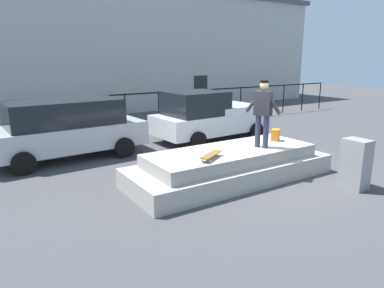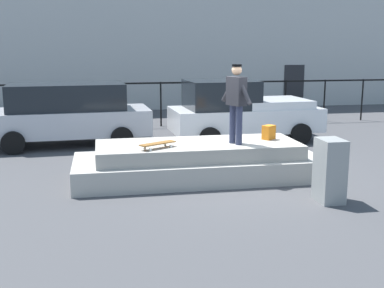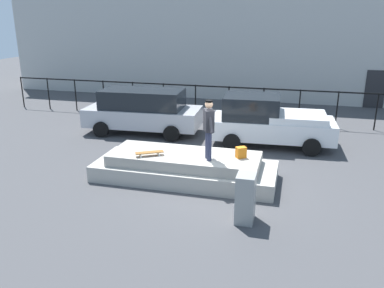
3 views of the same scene
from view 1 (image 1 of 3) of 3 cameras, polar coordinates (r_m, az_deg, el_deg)
ground_plane at (r=9.75m, az=10.60°, el=-4.86°), size 60.00×60.00×0.00m
concrete_ledge at (r=9.16m, az=6.32°, el=-3.52°), size 5.48×2.05×0.81m
skateboarder at (r=9.15m, az=11.48°, el=5.56°), size 0.48×0.92×1.73m
skateboard at (r=8.11m, az=3.12°, el=-1.76°), size 0.82×0.60×0.12m
backpack at (r=10.18m, az=13.45°, el=1.46°), size 0.34×0.32×0.33m
car_silver_hatchback_near at (r=11.60m, az=-19.84°, el=2.48°), size 4.88×2.39×1.83m
car_white_pickup_mid at (r=13.42m, az=2.73°, el=4.62°), size 4.67×2.38×1.89m
utility_box at (r=9.30m, az=25.10°, el=-2.97°), size 0.44×0.60×1.21m
fence_row at (r=15.53m, az=-8.10°, el=6.39°), size 24.06×0.06×1.63m
warehouse_building at (r=22.71m, az=-16.86°, el=14.56°), size 31.83×6.51×7.17m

